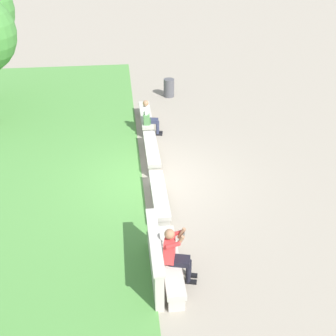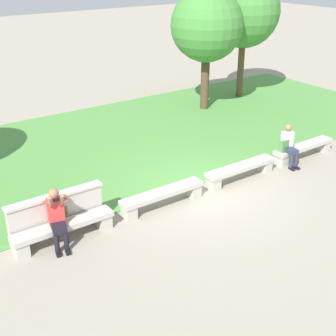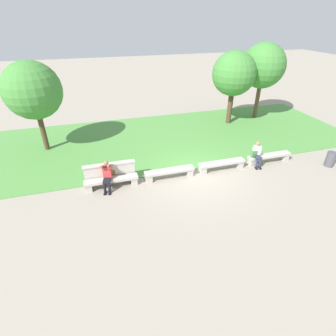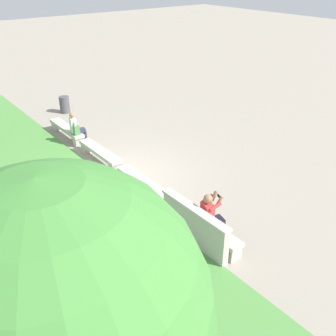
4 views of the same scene
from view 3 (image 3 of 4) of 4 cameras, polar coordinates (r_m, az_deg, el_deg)
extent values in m
plane|color=gray|center=(12.57, 6.10, -1.25)|extent=(80.00, 80.00, 0.00)
cube|color=#518E42|center=(16.22, 0.38, 6.67)|extent=(22.24, 8.00, 0.03)
cube|color=#B7B2A8|center=(11.62, -12.27, -2.51)|extent=(2.32, 0.40, 0.12)
cube|color=#B7B2A8|center=(11.76, -16.89, -4.11)|extent=(0.28, 0.34, 0.33)
cube|color=#B7B2A8|center=(11.81, -7.44, -2.73)|extent=(0.28, 0.34, 0.33)
cube|color=#B7B2A8|center=(11.98, 0.33, -0.62)|extent=(2.32, 0.40, 0.12)
cube|color=#B7B2A8|center=(11.90, -4.20, -2.23)|extent=(0.28, 0.34, 0.33)
cube|color=#B7B2A8|center=(12.37, 4.67, -0.85)|extent=(0.28, 0.34, 0.33)
cube|color=#B7B2A8|center=(12.89, 11.66, 1.11)|extent=(2.32, 0.40, 0.12)
cube|color=#B7B2A8|center=(12.61, 7.59, -0.38)|extent=(0.28, 0.34, 0.33)
cube|color=#B7B2A8|center=(13.45, 15.28, 0.84)|extent=(0.28, 0.34, 0.33)
cube|color=#B7B2A8|center=(14.23, 21.19, 2.53)|extent=(2.32, 0.40, 0.12)
cube|color=#B7B2A8|center=(13.79, 17.74, 1.22)|extent=(0.28, 0.34, 0.33)
cube|color=#B7B2A8|center=(14.92, 24.07, 2.21)|extent=(0.28, 0.34, 0.33)
cube|color=#B7B2A8|center=(11.86, -12.48, -1.30)|extent=(2.18, 0.18, 0.95)
cube|color=beige|center=(11.61, -12.75, 0.82)|extent=(2.24, 0.24, 0.06)
cube|color=brown|center=(11.72, -12.49, -1.07)|extent=(0.44, 0.02, 0.22)
cube|color=black|center=(11.47, -13.53, -5.35)|extent=(0.15, 0.26, 0.06)
cylinder|color=black|center=(11.41, -13.60, -4.28)|extent=(0.11, 0.11, 0.42)
cube|color=black|center=(11.43, -12.54, -5.34)|extent=(0.15, 0.26, 0.06)
cylinder|color=black|center=(11.37, -12.61, -4.28)|extent=(0.11, 0.11, 0.42)
cube|color=black|center=(11.40, -13.12, -2.62)|extent=(0.39, 0.48, 0.12)
cube|color=#D83838|center=(11.44, -13.11, -0.82)|extent=(0.38, 0.29, 0.56)
sphere|color=#9E7051|center=(11.23, -13.36, 1.01)|extent=(0.22, 0.22, 0.22)
cylinder|color=#D83838|center=(11.25, -14.31, 0.16)|extent=(0.16, 0.32, 0.21)
cylinder|color=#9E7051|center=(11.08, -14.16, 0.15)|extent=(0.14, 0.20, 0.27)
cylinder|color=#D83838|center=(11.18, -12.41, 0.21)|extent=(0.16, 0.32, 0.21)
cylinder|color=#9E7051|center=(11.03, -12.88, 0.19)|extent=(0.10, 0.19, 0.27)
cube|color=black|center=(10.98, -13.59, 0.19)|extent=(0.15, 0.05, 0.08)
cube|color=black|center=(13.60, 18.65, -0.05)|extent=(0.14, 0.23, 0.06)
cylinder|color=#2D334C|center=(13.55, 18.70, 0.85)|extent=(0.10, 0.10, 0.42)
cube|color=black|center=(13.67, 19.34, 0.00)|extent=(0.14, 0.23, 0.06)
cylinder|color=#2D334C|center=(13.62, 19.39, 0.89)|extent=(0.10, 0.10, 0.42)
cube|color=#2D334C|center=(13.60, 18.95, 2.23)|extent=(0.34, 0.44, 0.12)
cube|color=silver|center=(13.66, 18.77, 3.63)|extent=(0.35, 0.25, 0.52)
sphere|color=#9E7051|center=(13.50, 19.05, 5.10)|extent=(0.20, 0.20, 0.20)
cylinder|color=silver|center=(13.59, 18.00, 3.37)|extent=(0.08, 0.08, 0.48)
cylinder|color=silver|center=(13.75, 19.53, 3.43)|extent=(0.08, 0.08, 0.48)
cube|color=#4C7F47|center=(13.63, 18.15, 3.02)|extent=(0.28, 0.20, 0.36)
cube|color=#395F35|center=(13.59, 18.35, 2.54)|extent=(0.20, 0.06, 0.16)
torus|color=black|center=(13.55, 18.29, 3.77)|extent=(0.10, 0.02, 0.10)
cylinder|color=brown|center=(20.22, 18.87, 14.03)|extent=(0.28, 0.28, 2.71)
sphere|color=#428438|center=(19.76, 20.01, 20.20)|extent=(2.92, 2.92, 2.92)
cylinder|color=#4C3826|center=(15.79, -25.64, 7.60)|extent=(0.27, 0.27, 2.42)
sphere|color=#428438|center=(15.21, -27.42, 14.75)|extent=(2.88, 2.88, 2.88)
cylinder|color=#4C3826|center=(18.61, 13.36, 13.08)|extent=(0.34, 0.34, 2.47)
sphere|color=#428438|center=(18.12, 14.18, 19.31)|extent=(2.77, 2.77, 2.77)
cylinder|color=#4C4C51|center=(15.28, 31.87, 1.65)|extent=(0.44, 0.44, 0.75)
camera|label=1|loc=(13.08, -56.64, 21.28)|focal=50.00mm
camera|label=2|loc=(3.26, -75.72, -7.28)|focal=50.00mm
camera|label=4|loc=(16.27, -39.36, 22.92)|focal=42.00mm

